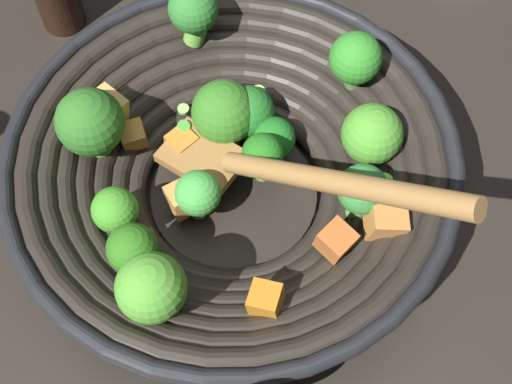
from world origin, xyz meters
TOP-DOWN VIEW (x-y plane):
  - ground_plane at (0.00, 0.00)m, footprint 4.00×4.00m
  - wok at (0.00, -0.00)m, footprint 0.42×0.38m

SIDE VIEW (x-z plane):
  - ground_plane at x=0.00m, z-range 0.00..0.00m
  - wok at x=0.00m, z-range -0.04..0.15m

